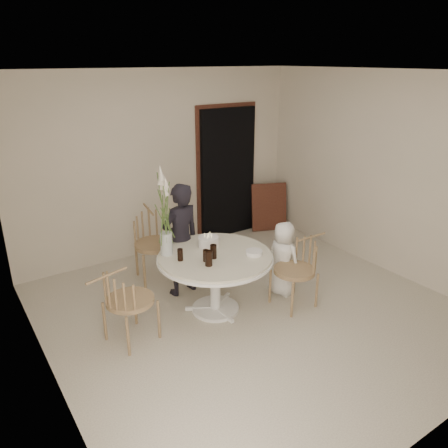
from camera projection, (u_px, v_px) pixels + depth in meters
ground at (251, 310)px, 5.21m from camera, size 4.50×4.50×0.00m
room_shell at (255, 179)px, 4.63m from camera, size 4.50×4.50×4.50m
doorway at (228, 174)px, 7.14m from camera, size 1.00×0.10×2.10m
door_trim at (226, 170)px, 7.14m from camera, size 1.12×0.03×2.22m
table at (215, 263)px, 5.00m from camera, size 1.33×1.33×0.73m
picture_frame at (269, 207)px, 7.55m from camera, size 0.64×0.40×0.81m
chair_far at (152, 234)px, 5.85m from camera, size 0.58×0.62×0.95m
chair_right at (302, 261)px, 5.20m from camera, size 0.52×0.49×0.86m
chair_left at (119, 297)px, 4.40m from camera, size 0.59×0.56×0.87m
girl at (181, 240)px, 5.38m from camera, size 0.57×0.41×1.44m
boy at (283, 259)px, 5.43m from camera, size 0.40×0.53×0.96m
birthday_cake at (209, 242)px, 5.16m from camera, size 0.24×0.24×0.17m
cola_tumbler_a at (209, 258)px, 4.67m from camera, size 0.10×0.10×0.17m
cola_tumbler_b at (213, 252)px, 4.85m from camera, size 0.08×0.08×0.16m
cola_tumbler_c at (180, 255)px, 4.80m from camera, size 0.08×0.08×0.14m
cola_tumbler_d at (206, 256)px, 4.78m from camera, size 0.07×0.07×0.13m
plate_stack at (254, 253)px, 4.95m from camera, size 0.21×0.21×0.05m
flower_vase at (165, 216)px, 4.81m from camera, size 0.14×0.14×1.04m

